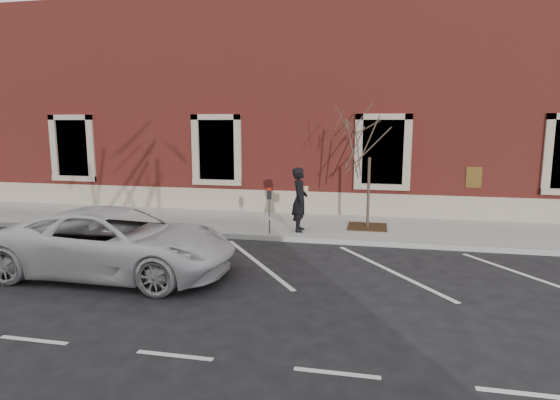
% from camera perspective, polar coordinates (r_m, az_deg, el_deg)
% --- Properties ---
extents(ground, '(120.00, 120.00, 0.00)m').
position_cam_1_polar(ground, '(13.74, -0.52, -4.94)').
color(ground, '#28282B').
rests_on(ground, ground).
extents(sidewalk_near, '(40.00, 3.50, 0.15)m').
position_cam_1_polar(sidewalk_near, '(15.39, 0.88, -3.07)').
color(sidewalk_near, '#A8A59E').
rests_on(sidewalk_near, ground).
extents(curb_near, '(40.00, 0.12, 0.15)m').
position_cam_1_polar(curb_near, '(13.67, -0.56, -4.68)').
color(curb_near, '#9E9E99').
rests_on(curb_near, ground).
extents(parking_stripes, '(28.00, 4.40, 0.01)m').
position_cam_1_polar(parking_stripes, '(11.68, -2.85, -7.55)').
color(parking_stripes, silver).
rests_on(parking_stripes, ground).
extents(building_civic, '(40.00, 8.62, 8.00)m').
position_cam_1_polar(building_civic, '(20.94, 4.10, 11.05)').
color(building_civic, maroon).
rests_on(building_civic, ground).
extents(man, '(0.50, 0.73, 1.94)m').
position_cam_1_polar(man, '(14.07, 2.42, 0.06)').
color(man, black).
rests_on(man, sidewalk_near).
extents(parking_meter, '(0.12, 0.10, 1.37)m').
position_cam_1_polar(parking_meter, '(13.72, -1.31, -0.25)').
color(parking_meter, '#595B60').
rests_on(parking_meter, sidewalk_near).
extents(tree_grate, '(1.21, 1.21, 0.03)m').
position_cam_1_polar(tree_grate, '(15.00, 10.59, -3.22)').
color(tree_grate, '#3F2514').
rests_on(tree_grate, sidewalk_near).
extents(sapling, '(2.40, 2.40, 3.99)m').
position_cam_1_polar(sapling, '(14.64, 10.93, 7.45)').
color(sapling, '#46342A').
rests_on(sapling, sidewalk_near).
extents(white_truck, '(5.41, 2.51, 1.50)m').
position_cam_1_polar(white_truck, '(11.20, -19.39, -4.87)').
color(white_truck, white).
rests_on(white_truck, ground).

